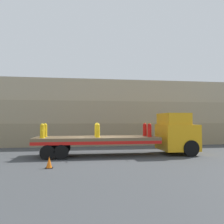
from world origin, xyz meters
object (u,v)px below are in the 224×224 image
Objects in this scene: flatbed_trailer at (90,140)px; fire_hydrant_yellow_near_0 at (42,131)px; truck_cab at (177,133)px; fire_hydrant_yellow_far_0 at (45,130)px; fire_hydrant_red_near_2 at (149,130)px; fire_hydrant_red_far_2 at (145,130)px; fire_hydrant_yellow_near_1 at (98,131)px; fire_hydrant_yellow_far_1 at (97,130)px; traffic_cone at (49,163)px.

fire_hydrant_yellow_near_0 is at bearing -169.82° from flatbed_trailer.
truck_cab is 6.17m from flatbed_trailer.
fire_hydrant_yellow_far_0 and fire_hydrant_red_near_2 have the same top height.
truck_cab is 3.15× the size of fire_hydrant_red_near_2.
truck_cab is 3.15× the size of fire_hydrant_yellow_near_0.
fire_hydrant_red_far_2 is at bearing 166.35° from truck_cab.
fire_hydrant_yellow_far_0 is 1.00× the size of fire_hydrant_yellow_near_1.
fire_hydrant_yellow_far_0 is 6.93m from fire_hydrant_red_far_2.
fire_hydrant_red_far_2 is (3.46, 0.00, 0.00)m from fire_hydrant_yellow_far_1.
fire_hydrant_yellow_near_0 and fire_hydrant_yellow_far_1 have the same top height.
fire_hydrant_yellow_far_0 is at bearing 169.82° from flatbed_trailer.
fire_hydrant_red_near_2 is at bearing -8.80° from fire_hydrant_yellow_far_0.
truck_cab reaches higher than traffic_cone.
fire_hydrant_yellow_near_1 is 1.07m from fire_hydrant_yellow_far_1.
flatbed_trailer is 8.97× the size of fire_hydrant_yellow_far_1.
fire_hydrant_yellow_far_1 is at bearing 57.07° from traffic_cone.
fire_hydrant_yellow_near_0 is 1.07m from fire_hydrant_yellow_far_0.
fire_hydrant_yellow_far_0 is at bearing 171.20° from fire_hydrant_red_near_2.
fire_hydrant_yellow_near_1 is (3.46, 0.00, 0.00)m from fire_hydrant_yellow_near_0.
fire_hydrant_red_near_2 is (6.93, -1.07, 0.00)m from fire_hydrant_yellow_far_0.
fire_hydrant_red_far_2 is 1.61× the size of traffic_cone.
fire_hydrant_yellow_near_0 and fire_hydrant_yellow_far_0 have the same top height.
flatbed_trailer is at bearing 58.59° from traffic_cone.
fire_hydrant_yellow_near_0 reaches higher than flatbed_trailer.
fire_hydrant_yellow_near_0 is 6.93m from fire_hydrant_red_near_2.
fire_hydrant_yellow_near_0 is at bearing -176.64° from truck_cab.
fire_hydrant_yellow_far_0 is at bearing 180.00° from fire_hydrant_red_far_2.
fire_hydrant_yellow_far_1 is (3.46, 1.07, 0.00)m from fire_hydrant_yellow_near_0.
fire_hydrant_yellow_far_1 and fire_hydrant_red_far_2 have the same top height.
truck_cab is 5.71m from fire_hydrant_yellow_near_1.
fire_hydrant_red_near_2 is at bearing 0.00° from fire_hydrant_yellow_near_1.
fire_hydrant_red_near_2 is at bearing 0.00° from fire_hydrant_yellow_near_0.
fire_hydrant_yellow_near_0 is 1.00× the size of fire_hydrant_red_near_2.
fire_hydrant_yellow_far_1 is 3.46m from fire_hydrant_red_far_2.
fire_hydrant_yellow_far_1 reaches higher than traffic_cone.
flatbed_trailer is at bearing 180.00° from truck_cab.
fire_hydrant_yellow_near_0 is 3.46m from fire_hydrant_yellow_near_1.
flatbed_trailer is 3.11m from fire_hydrant_yellow_far_0.
fire_hydrant_yellow_near_0 is (-2.99, -0.54, 0.68)m from flatbed_trailer.
truck_cab is at bearing 13.65° from fire_hydrant_red_near_2.
flatbed_trailer is 0.99m from fire_hydrant_yellow_near_1.
fire_hydrant_yellow_near_0 is 1.61× the size of traffic_cone.
fire_hydrant_yellow_far_0 is at bearing 90.00° from fire_hydrant_yellow_near_0.
truck_cab is 5.71m from fire_hydrant_yellow_far_1.
fire_hydrant_yellow_near_0 is 1.00× the size of fire_hydrant_yellow_near_1.
fire_hydrant_yellow_near_1 is (3.46, -1.07, 0.00)m from fire_hydrant_yellow_far_0.
flatbed_trailer is 4.04m from fire_hydrant_red_near_2.
fire_hydrant_yellow_far_0 reaches higher than traffic_cone.
fire_hydrant_red_near_2 is 1.61× the size of traffic_cone.
truck_cab reaches higher than fire_hydrant_red_far_2.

